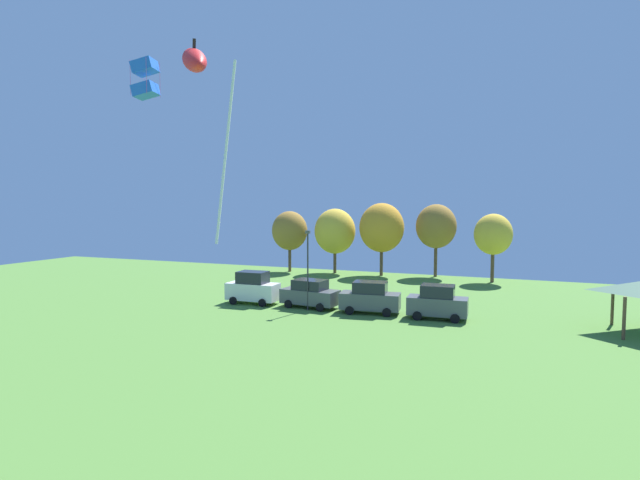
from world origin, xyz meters
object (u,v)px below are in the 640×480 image
object	(u,v)px
parked_car_second_from_left	(310,294)
treeline_tree_0	(290,231)
kite_flying_2	(194,60)
treeline_tree_3	(436,226)
parked_car_third_from_left	(370,298)
treeline_tree_2	(382,228)
parked_car_rightmost_in_row	(437,302)
treeline_tree_4	(493,235)
treeline_tree_1	(335,231)
kite_flying_1	(145,79)
kite_flying_4	(272,6)
parked_car_leftmost	(253,288)
light_post_1	(308,265)

from	to	relation	value
parked_car_second_from_left	treeline_tree_0	xyz separation A→B (m)	(-10.37, 18.35, 3.81)
kite_flying_2	treeline_tree_3	world-z (taller)	kite_flying_2
parked_car_third_from_left	treeline_tree_2	xyz separation A→B (m)	(-4.22, 19.38, 4.27)
parked_car_rightmost_in_row	treeline_tree_2	size ratio (longest dim) A/B	0.51
kite_flying_2	treeline_tree_4	distance (m)	36.26
treeline_tree_1	treeline_tree_2	distance (m)	5.64
kite_flying_1	kite_flying_4	bearing A→B (deg)	-43.86
parked_car_rightmost_in_row	treeline_tree_3	distance (m)	21.57
parked_car_rightmost_in_row	treeline_tree_4	distance (m)	19.53
parked_car_leftmost	treeline_tree_2	xyz separation A→B (m)	(5.67, 19.43, 4.15)
light_post_1	kite_flying_1	bearing A→B (deg)	-129.92
kite_flying_1	parked_car_second_from_left	bearing A→B (deg)	53.70
parked_car_third_from_left	treeline_tree_1	size ratio (longest dim) A/B	0.61
parked_car_second_from_left	parked_car_third_from_left	distance (m)	4.95
kite_flying_1	light_post_1	xyz separation A→B (m)	(7.40, 8.85, -12.59)
treeline_tree_3	parked_car_second_from_left	bearing A→B (deg)	-107.74
light_post_1	parked_car_third_from_left	bearing A→B (deg)	8.40
kite_flying_2	treeline_tree_0	bearing A→B (deg)	106.46
kite_flying_4	treeline_tree_0	size ratio (longest dim) A/B	0.65
treeline_tree_4	parked_car_third_from_left	bearing A→B (deg)	-112.25
kite_flying_1	parked_car_second_from_left	size ratio (longest dim) A/B	0.53
treeline_tree_0	treeline_tree_2	distance (m)	11.13
treeline_tree_3	kite_flying_1	bearing A→B (deg)	-114.40
light_post_1	treeline_tree_1	world-z (taller)	treeline_tree_1
kite_flying_1	treeline_tree_1	xyz separation A→B (m)	(2.30, 28.95, -11.13)
parked_car_leftmost	treeline_tree_1	world-z (taller)	treeline_tree_1
kite_flying_2	treeline_tree_2	bearing A→B (deg)	86.83
parked_car_third_from_left	treeline_tree_1	distance (m)	22.07
parked_car_leftmost	parked_car_third_from_left	xyz separation A→B (m)	(9.89, 0.04, -0.11)
treeline_tree_4	parked_car_second_from_left	bearing A→B (deg)	-124.19
parked_car_leftmost	light_post_1	bearing A→B (deg)	-8.84
parked_car_leftmost	parked_car_second_from_left	xyz separation A→B (m)	(4.95, 0.28, -0.18)
kite_flying_1	treeline_tree_4	xyz separation A→B (m)	(19.86, 28.44, -11.08)
treeline_tree_0	parked_car_rightmost_in_row	bearing A→B (deg)	-42.62
treeline_tree_3	treeline_tree_4	bearing A→B (deg)	-17.20
treeline_tree_0	light_post_1	bearing A→B (deg)	-61.24
parked_car_second_from_left	parked_car_third_from_left	xyz separation A→B (m)	(4.95, -0.24, 0.07)
light_post_1	treeline_tree_4	bearing A→B (deg)	57.55
parked_car_third_from_left	treeline_tree_2	distance (m)	20.29
kite_flying_1	treeline_tree_2	world-z (taller)	kite_flying_1
kite_flying_2	parked_car_rightmost_in_row	world-z (taller)	kite_flying_2
parked_car_rightmost_in_row	treeline_tree_4	size ratio (longest dim) A/B	0.59
kite_flying_4	treeline_tree_2	world-z (taller)	kite_flying_4
kite_flying_4	parked_car_third_from_left	world-z (taller)	kite_flying_4
parked_car_second_from_left	light_post_1	size ratio (longest dim) A/B	0.77
parked_car_leftmost	treeline_tree_2	distance (m)	20.66
parked_car_leftmost	parked_car_second_from_left	world-z (taller)	parked_car_leftmost
treeline_tree_1	kite_flying_4	bearing A→B (deg)	-71.46
parked_car_leftmost	treeline_tree_4	bearing A→B (deg)	45.46
kite_flying_2	parked_car_second_from_left	xyz separation A→B (m)	(1.06, 13.14, -14.59)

